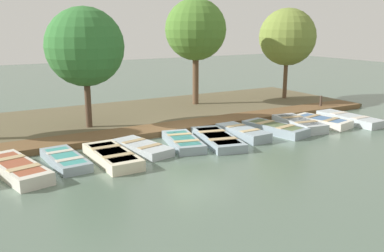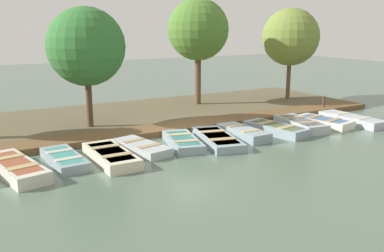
{
  "view_description": "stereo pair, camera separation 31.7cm",
  "coord_description": "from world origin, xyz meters",
  "px_view_note": "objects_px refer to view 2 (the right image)",
  "views": [
    {
      "loc": [
        15.42,
        -9.35,
        4.81
      ],
      "look_at": [
        0.47,
        -0.57,
        0.65
      ],
      "focal_mm": 40.0,
      "sensor_mm": 36.0,
      "label": 1
    },
    {
      "loc": [
        15.58,
        -9.08,
        4.81
      ],
      "look_at": [
        0.47,
        -0.57,
        0.65
      ],
      "focal_mm": 40.0,
      "sensor_mm": 36.0,
      "label": 2
    }
  ],
  "objects_px": {
    "rowboat_6": "(217,139)",
    "rowboat_9": "(300,124)",
    "rowboat_7": "(243,133)",
    "park_tree_right": "(291,37)",
    "mooring_post_far": "(324,103)",
    "rowboat_4": "(141,147)",
    "rowboat_2": "(64,159)",
    "rowboat_11": "(352,119)",
    "rowboat_5": "(183,142)",
    "rowboat_8": "(276,129)",
    "rowboat_1": "(16,168)",
    "park_tree_center": "(198,30)",
    "rowboat_3": "(111,156)",
    "rowboat_10": "(323,122)",
    "park_tree_left": "(86,47)"
  },
  "relations": [
    {
      "from": "rowboat_4",
      "to": "rowboat_5",
      "type": "distance_m",
      "value": 1.76
    },
    {
      "from": "rowboat_2",
      "to": "park_tree_left",
      "type": "height_order",
      "value": "park_tree_left"
    },
    {
      "from": "park_tree_center",
      "to": "park_tree_right",
      "type": "distance_m",
      "value": 6.08
    },
    {
      "from": "rowboat_3",
      "to": "rowboat_5",
      "type": "bearing_deg",
      "value": 97.92
    },
    {
      "from": "rowboat_2",
      "to": "rowboat_9",
      "type": "xyz_separation_m",
      "value": [
        0.22,
        10.9,
        0.05
      ]
    },
    {
      "from": "rowboat_8",
      "to": "rowboat_9",
      "type": "xyz_separation_m",
      "value": [
        -0.09,
        1.56,
        0.02
      ]
    },
    {
      "from": "rowboat_2",
      "to": "rowboat_7",
      "type": "relative_size",
      "value": 1.05
    },
    {
      "from": "rowboat_1",
      "to": "rowboat_11",
      "type": "height_order",
      "value": "rowboat_1"
    },
    {
      "from": "park_tree_right",
      "to": "rowboat_11",
      "type": "bearing_deg",
      "value": -13.03
    },
    {
      "from": "rowboat_1",
      "to": "rowboat_10",
      "type": "relative_size",
      "value": 1.23
    },
    {
      "from": "rowboat_4",
      "to": "rowboat_10",
      "type": "relative_size",
      "value": 0.99
    },
    {
      "from": "rowboat_10",
      "to": "park_tree_center",
      "type": "bearing_deg",
      "value": -170.78
    },
    {
      "from": "rowboat_4",
      "to": "mooring_post_far",
      "type": "xyz_separation_m",
      "value": [
        -2.26,
        12.04,
        0.27
      ]
    },
    {
      "from": "rowboat_2",
      "to": "park_tree_left",
      "type": "bearing_deg",
      "value": 149.31
    },
    {
      "from": "rowboat_3",
      "to": "rowboat_7",
      "type": "relative_size",
      "value": 1.16
    },
    {
      "from": "rowboat_2",
      "to": "rowboat_4",
      "type": "height_order",
      "value": "rowboat_4"
    },
    {
      "from": "rowboat_6",
      "to": "rowboat_9",
      "type": "distance_m",
      "value": 4.76
    },
    {
      "from": "park_tree_left",
      "to": "mooring_post_far",
      "type": "bearing_deg",
      "value": 81.05
    },
    {
      "from": "rowboat_1",
      "to": "rowboat_2",
      "type": "xyz_separation_m",
      "value": [
        -0.35,
        1.65,
        -0.05
      ]
    },
    {
      "from": "park_tree_center",
      "to": "park_tree_right",
      "type": "relative_size",
      "value": 1.08
    },
    {
      "from": "rowboat_7",
      "to": "mooring_post_far",
      "type": "height_order",
      "value": "mooring_post_far"
    },
    {
      "from": "rowboat_7",
      "to": "park_tree_right",
      "type": "xyz_separation_m",
      "value": [
        -5.9,
        7.77,
        3.79
      ]
    },
    {
      "from": "rowboat_7",
      "to": "mooring_post_far",
      "type": "distance_m",
      "value": 7.78
    },
    {
      "from": "rowboat_6",
      "to": "rowboat_2",
      "type": "bearing_deg",
      "value": -80.64
    },
    {
      "from": "park_tree_center",
      "to": "park_tree_right",
      "type": "height_order",
      "value": "park_tree_center"
    },
    {
      "from": "rowboat_1",
      "to": "rowboat_7",
      "type": "distance_m",
      "value": 9.26
    },
    {
      "from": "rowboat_9",
      "to": "rowboat_11",
      "type": "bearing_deg",
      "value": 91.42
    },
    {
      "from": "rowboat_8",
      "to": "rowboat_11",
      "type": "relative_size",
      "value": 0.94
    },
    {
      "from": "rowboat_4",
      "to": "rowboat_8",
      "type": "xyz_separation_m",
      "value": [
        0.33,
        6.4,
        0.03
      ]
    },
    {
      "from": "rowboat_9",
      "to": "park_tree_right",
      "type": "height_order",
      "value": "park_tree_right"
    },
    {
      "from": "rowboat_1",
      "to": "park_tree_right",
      "type": "bearing_deg",
      "value": 97.48
    },
    {
      "from": "rowboat_4",
      "to": "rowboat_1",
      "type": "bearing_deg",
      "value": -97.82
    },
    {
      "from": "rowboat_9",
      "to": "rowboat_11",
      "type": "relative_size",
      "value": 0.9
    },
    {
      "from": "rowboat_4",
      "to": "rowboat_8",
      "type": "distance_m",
      "value": 6.41
    },
    {
      "from": "rowboat_1",
      "to": "rowboat_7",
      "type": "relative_size",
      "value": 1.3
    },
    {
      "from": "rowboat_3",
      "to": "rowboat_11",
      "type": "height_order",
      "value": "rowboat_3"
    },
    {
      "from": "rowboat_4",
      "to": "rowboat_11",
      "type": "height_order",
      "value": "rowboat_11"
    },
    {
      "from": "rowboat_2",
      "to": "rowboat_5",
      "type": "distance_m",
      "value": 4.7
    },
    {
      "from": "rowboat_11",
      "to": "rowboat_9",
      "type": "bearing_deg",
      "value": -98.59
    },
    {
      "from": "rowboat_4",
      "to": "rowboat_5",
      "type": "bearing_deg",
      "value": 74.33
    },
    {
      "from": "mooring_post_far",
      "to": "rowboat_4",
      "type": "bearing_deg",
      "value": -79.39
    },
    {
      "from": "rowboat_9",
      "to": "park_tree_left",
      "type": "distance_m",
      "value": 10.44
    },
    {
      "from": "rowboat_11",
      "to": "rowboat_4",
      "type": "bearing_deg",
      "value": -94.24
    },
    {
      "from": "rowboat_1",
      "to": "rowboat_7",
      "type": "height_order",
      "value": "rowboat_1"
    },
    {
      "from": "rowboat_9",
      "to": "mooring_post_far",
      "type": "xyz_separation_m",
      "value": [
        -2.49,
        4.08,
        0.22
      ]
    },
    {
      "from": "rowboat_11",
      "to": "park_tree_center",
      "type": "relative_size",
      "value": 0.54
    },
    {
      "from": "rowboat_5",
      "to": "rowboat_7",
      "type": "xyz_separation_m",
      "value": [
        0.11,
        2.91,
        0.03
      ]
    },
    {
      "from": "rowboat_4",
      "to": "park_tree_right",
      "type": "xyz_separation_m",
      "value": [
        -5.69,
        12.44,
        3.83
      ]
    },
    {
      "from": "rowboat_6",
      "to": "mooring_post_far",
      "type": "xyz_separation_m",
      "value": [
        -2.68,
        8.84,
        0.26
      ]
    },
    {
      "from": "rowboat_7",
      "to": "park_tree_left",
      "type": "distance_m",
      "value": 7.9
    }
  ]
}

